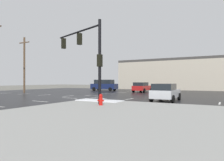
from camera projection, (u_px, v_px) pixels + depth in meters
ground_plane at (82, 97)px, 23.43m from camera, size 120.00×120.00×0.00m
road_asphalt at (82, 97)px, 23.43m from camera, size 44.00×44.00×0.02m
sidewalk_corner at (145, 132)px, 7.10m from camera, size 18.00×18.00×0.14m
snow_strip_curbside at (99, 100)px, 17.50m from camera, size 4.00×1.60×0.06m
lane_markings at (83, 98)px, 21.64m from camera, size 36.15×36.15×0.01m
traffic_signal_mast at (87, 50)px, 16.35m from camera, size 5.94×2.29×6.24m
fire_hydrant at (101, 100)px, 14.30m from camera, size 0.48×0.26×0.79m
strip_building_background at (180, 74)px, 43.24m from camera, size 25.29×8.00×6.38m
sedan_red at (142, 87)px, 33.01m from camera, size 2.06×4.56×1.58m
sedan_silver at (165, 92)px, 18.34m from camera, size 2.14×4.58×1.58m
suv_navy at (104, 85)px, 37.92m from camera, size 4.98×2.57×2.03m
utility_pole_far at (24, 64)px, 31.62m from camera, size 2.20×0.28×8.56m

